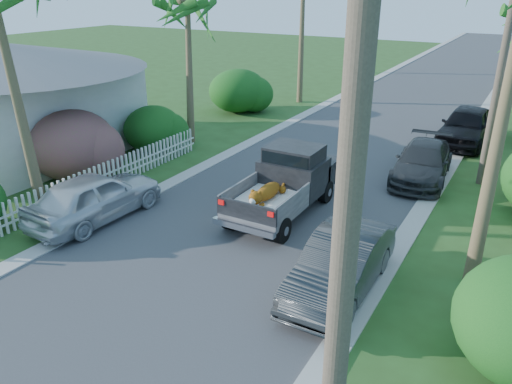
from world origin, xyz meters
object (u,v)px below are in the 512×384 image
Objects in this scene: utility_pole_a at (345,246)px; parked_car_rf at (466,126)px; parked_car_ln at (95,197)px; pickup_truck at (290,179)px; parked_car_rm at (423,163)px; house_left at (4,102)px; palm_l_b at (186,1)px; utility_pole_b at (503,56)px; parked_car_rn at (341,265)px.

parked_car_rf is at bearing 93.80° from utility_pole_a.
parked_car_rf is at bearing -119.17° from parked_car_ln.
pickup_truck is 11.06m from parked_car_rf.
utility_pole_a is (5.18, -9.53, 3.59)m from pickup_truck.
parked_car_ln reaches higher than parked_car_rm.
utility_pole_a is (18.60, -9.00, 2.48)m from house_left.
utility_pole_b reaches higher than palm_l_b.
house_left is at bearing 168.98° from parked_car_rn.
palm_l_b is (-10.40, -0.33, 5.48)m from parked_car_rm.
parked_car_rn is at bearing -10.79° from house_left.
parked_car_rn is 0.48× the size of house_left.
parked_car_rn is 0.95× the size of parked_car_ln.
house_left is at bearing -166.80° from parked_car_rm.
parked_car_rm is 17.50m from house_left.
parked_car_rf is at bearing 86.99° from parked_car_rn.
parked_car_rm is at bearing 56.50° from pickup_truck.
house_left is at bearing -177.73° from pickup_truck.
palm_l_b is at bearing -175.39° from utility_pole_b.
parked_car_ln is at bearing -137.38° from utility_pole_b.
parked_car_rn is 0.58× the size of palm_l_b.
parked_car_rf is 1.09× the size of parked_car_ln.
parked_car_rm is 5.61m from parked_car_rf.
utility_pole_a reaches higher than parked_car_rm.
house_left is (-16.60, -5.33, 1.45)m from parked_car_rm.
house_left is 1.00× the size of utility_pole_b.
parked_car_rm is 4.46m from utility_pole_b.
parked_car_rn is at bearing -38.13° from palm_l_b.
palm_l_b is at bearing 177.21° from parked_car_rm.
utility_pole_a reaches higher than palm_l_b.
parked_car_rm is at bearing -161.48° from utility_pole_b.
palm_l_b is at bearing -71.35° from parked_car_ln.
house_left is at bearing 154.18° from utility_pole_a.
parked_car_rm is 0.51× the size of utility_pole_b.
pickup_truck is at bearing 130.45° from parked_car_rn.
pickup_truck reaches higher than parked_car_ln.
parked_car_rm is 0.94× the size of parked_car_rf.
parked_car_ln is 0.50× the size of house_left.
house_left is at bearing -145.15° from parked_car_rf.
parked_car_rf is 0.66× the size of palm_l_b.
utility_pole_a is at bearing -83.58° from parked_car_rf.
palm_l_b is (-10.40, 8.16, 5.44)m from parked_car_rn.
utility_pole_a reaches higher than parked_car_rf.
parked_car_ln is 0.50× the size of utility_pole_a.
parked_car_rm is at bearing 17.80° from house_left.
utility_pole_b reaches higher than parked_car_rn.
parked_car_rn is 8.49m from parked_car_rm.
palm_l_b is 0.82× the size of utility_pole_b.
parked_car_rf is (0.68, 5.56, 0.17)m from parked_car_rm.
utility_pole_a is (10.02, -5.78, 3.84)m from parked_car_ln.
utility_pole_a and utility_pole_b have the same top height.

